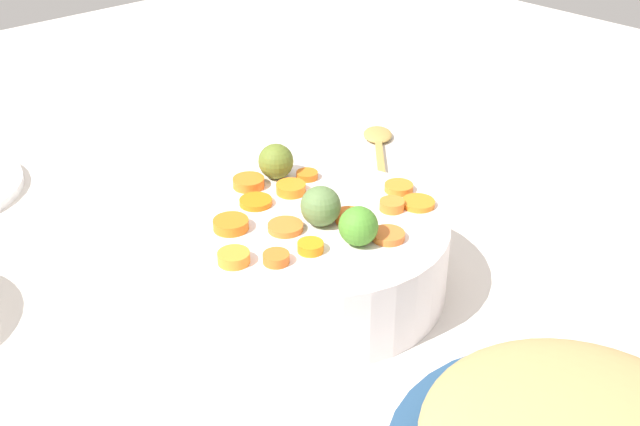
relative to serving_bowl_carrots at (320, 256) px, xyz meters
The scene contains 20 objects.
tabletop 0.06m from the serving_bowl_carrots, 37.84° to the left, with size 2.40×2.40×0.02m, color silver.
serving_bowl_carrots is the anchor object (origin of this frame).
carrot_slice_0 0.09m from the serving_bowl_carrots, 105.37° to the right, with size 0.03×0.03×0.01m, color orange.
carrot_slice_1 0.06m from the serving_bowl_carrots, 16.15° to the right, with size 0.04×0.04×0.01m, color orange.
carrot_slice_2 0.12m from the serving_bowl_carrots, 86.38° to the right, with size 0.04×0.04×0.01m, color orange.
carrot_slice_3 0.08m from the serving_bowl_carrots, 38.22° to the left, with size 0.03×0.03×0.01m, color orange.
carrot_slice_4 0.10m from the serving_bowl_carrots, 155.26° to the left, with size 0.03×0.03×0.01m, color orange.
carrot_slice_5 0.06m from the serving_bowl_carrots, 131.59° to the left, with size 0.03×0.03×0.01m, color orange.
carrot_slice_6 0.12m from the serving_bowl_carrots, 154.80° to the left, with size 0.04×0.04×0.01m, color orange.
carrot_slice_7 0.12m from the serving_bowl_carrots, behind, with size 0.03×0.03×0.01m, color orange.
carrot_slice_8 0.09m from the serving_bowl_carrots, 110.40° to the left, with size 0.03×0.03×0.01m, color orange.
carrot_slice_9 0.11m from the serving_bowl_carrots, 32.98° to the right, with size 0.04×0.04×0.01m, color orange.
carrot_slice_10 0.13m from the serving_bowl_carrots, ahead, with size 0.03×0.03×0.01m, color orange.
carrot_slice_11 0.11m from the serving_bowl_carrots, 123.96° to the right, with size 0.03×0.03×0.01m, color orange.
carrot_slice_12 0.10m from the serving_bowl_carrots, 19.11° to the left, with size 0.03×0.03×0.01m, color orange.
carrot_slice_13 0.09m from the serving_bowl_carrots, 68.78° to the right, with size 0.04×0.04×0.01m, color orange.
brussels_sprout_0 0.09m from the serving_bowl_carrots, 88.43° to the left, with size 0.04×0.04×0.04m, color #48892A.
brussels_sprout_1 0.07m from the serving_bowl_carrots, 54.59° to the left, with size 0.04×0.04×0.04m, color #597841.
brussels_sprout_2 0.13m from the serving_bowl_carrots, 106.01° to the right, with size 0.04×0.04×0.04m, color olive.
wooden_spoon 0.37m from the serving_bowl_carrots, 146.75° to the right, with size 0.21×0.22×0.01m.
Camera 1 is at (0.47, 0.51, 0.53)m, focal length 44.68 mm.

